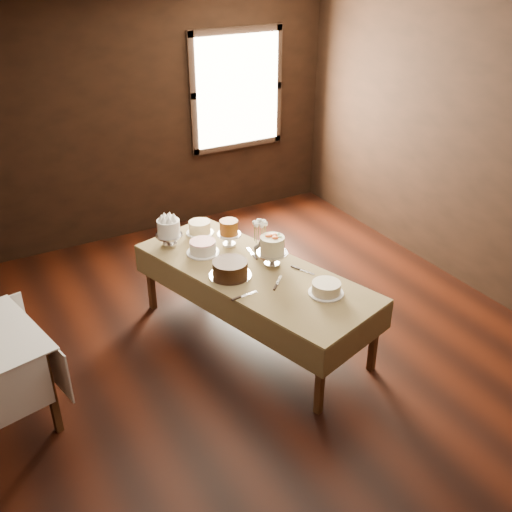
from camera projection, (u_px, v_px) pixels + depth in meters
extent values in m
cube|color=black|center=(267.00, 361.00, 5.05)|extent=(5.00, 6.00, 0.01)
cube|color=beige|center=(271.00, 15.00, 3.70)|extent=(5.00, 6.00, 0.01)
cube|color=black|center=(136.00, 120.00, 6.66)|extent=(5.00, 0.02, 2.80)
cube|color=black|center=(497.00, 160.00, 5.46)|extent=(0.02, 6.00, 2.80)
cube|color=#FFEABF|center=(238.00, 91.00, 7.08)|extent=(1.10, 0.05, 1.30)
cube|color=#412614|center=(320.00, 380.00, 4.36)|extent=(0.07, 0.07, 0.63)
cube|color=#412614|center=(151.00, 281.00, 5.63)|extent=(0.07, 0.07, 0.63)
cube|color=#412614|center=(374.00, 339.00, 4.81)|extent=(0.07, 0.07, 0.63)
cube|color=#412614|center=(206.00, 255.00, 6.08)|extent=(0.07, 0.07, 0.63)
cube|color=#412614|center=(253.00, 274.00, 5.05)|extent=(1.41, 2.34, 0.04)
cube|color=olive|center=(253.00, 271.00, 5.04)|extent=(1.49, 2.42, 0.01)
cube|color=#412614|center=(51.00, 393.00, 4.17)|extent=(0.06, 0.06, 0.72)
cube|color=#412614|center=(11.00, 346.00, 4.65)|extent=(0.06, 0.06, 0.72)
cylinder|color=silver|center=(170.00, 239.00, 5.43)|extent=(0.25, 0.25, 0.12)
cylinder|color=white|center=(168.00, 226.00, 5.36)|extent=(0.29, 0.29, 0.15)
cylinder|color=white|center=(200.00, 233.00, 5.67)|extent=(0.27, 0.27, 0.01)
cylinder|color=beige|center=(200.00, 227.00, 5.64)|extent=(0.30, 0.30, 0.11)
cylinder|color=white|center=(203.00, 253.00, 5.31)|extent=(0.30, 0.30, 0.01)
cylinder|color=white|center=(203.00, 247.00, 5.29)|extent=(0.26, 0.26, 0.10)
cylinder|color=white|center=(229.00, 239.00, 5.43)|extent=(0.23, 0.23, 0.13)
cylinder|color=#A35917|center=(229.00, 226.00, 5.36)|extent=(0.19, 0.19, 0.13)
cylinder|color=silver|center=(230.00, 275.00, 4.95)|extent=(0.36, 0.36, 0.01)
cylinder|color=#371D0B|center=(230.00, 268.00, 4.92)|extent=(0.42, 0.42, 0.13)
cylinder|color=silver|center=(272.00, 258.00, 5.10)|extent=(0.28, 0.28, 0.13)
cylinder|color=beige|center=(272.00, 244.00, 5.03)|extent=(0.23, 0.23, 0.15)
cylinder|color=white|center=(326.00, 293.00, 4.71)|extent=(0.29, 0.29, 0.01)
cylinder|color=beige|center=(326.00, 288.00, 4.68)|extent=(0.33, 0.33, 0.09)
cube|color=silver|center=(279.00, 280.00, 4.88)|extent=(0.19, 0.19, 0.01)
cube|color=silver|center=(307.00, 272.00, 5.01)|extent=(0.12, 0.23, 0.01)
cube|color=silver|center=(230.00, 259.00, 5.22)|extent=(0.14, 0.22, 0.01)
cube|color=silver|center=(251.00, 251.00, 5.34)|extent=(0.06, 0.24, 0.01)
cube|color=silver|center=(249.00, 294.00, 4.70)|extent=(0.24, 0.05, 0.01)
imported|color=#2D2823|center=(260.00, 247.00, 5.29)|extent=(0.13, 0.13, 0.12)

